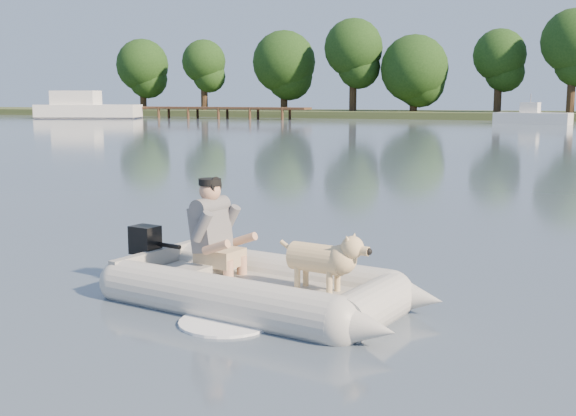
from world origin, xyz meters
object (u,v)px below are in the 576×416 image
at_px(dinghy, 262,250).
at_px(dog, 317,263).
at_px(motorboat, 533,110).
at_px(dock, 213,113).
at_px(cabin_cruiser, 88,105).
at_px(man, 212,225).

xyz_separation_m(dinghy, dog, (0.60, -0.07, -0.07)).
height_order(dinghy, motorboat, motorboat).
distance_m(dock, motorboat, 27.37).
distance_m(cabin_cruiser, motorboat, 37.80).
distance_m(dinghy, man, 0.67).
bearing_deg(dog, dinghy, -175.43).
height_order(dock, motorboat, motorboat).
bearing_deg(cabin_cruiser, dinghy, -68.62).
distance_m(dock, cabin_cruiser, 11.21).
height_order(dinghy, cabin_cruiser, cabin_cruiser).
height_order(dog, cabin_cruiser, cabin_cruiser).
bearing_deg(dinghy, dog, 4.57).
distance_m(man, motorboat, 48.40).
bearing_deg(cabin_cruiser, dock, 2.07).
relative_size(dog, cabin_cruiser, 0.09).
bearing_deg(dock, man, -63.17).
distance_m(dock, dog, 58.55).
bearing_deg(dog, motorboat, 101.65).
height_order(dock, dog, dock).
relative_size(man, dog, 1.16).
distance_m(dinghy, dog, 0.60).
xyz_separation_m(dock, motorboat, (27.18, -3.16, 0.52)).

